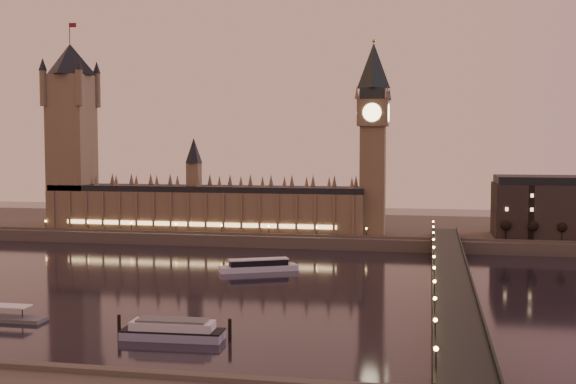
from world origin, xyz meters
name	(u,v)px	position (x,y,z in m)	size (l,w,h in m)	color
ground	(207,285)	(0.00, 0.00, 0.00)	(700.00, 700.00, 0.00)	black
far_embankment	(338,229)	(30.00, 165.00, 3.00)	(560.00, 130.00, 6.00)	#423D35
palace_of_westminster	(204,203)	(-40.12, 120.99, 21.71)	(180.00, 26.62, 52.00)	brown
victoria_tower	(71,125)	(-120.00, 121.00, 65.79)	(31.68, 31.68, 118.00)	brown
big_ben	(373,126)	(53.99, 120.99, 63.95)	(17.68, 17.68, 104.00)	brown
westminster_bridge	(449,280)	(91.61, 0.00, 5.52)	(13.20, 260.00, 15.30)	black
bare_tree_0	(502,225)	(120.09, 109.00, 14.09)	(5.34, 5.34, 10.86)	black
bare_tree_1	(533,225)	(134.89, 109.00, 14.09)	(5.34, 5.34, 10.86)	black
bare_tree_2	(565,226)	(149.69, 109.00, 14.09)	(5.34, 5.34, 10.86)	black
cruise_boat_a	(259,266)	(12.34, 33.58, 2.38)	(33.58, 21.25, 5.40)	silver
moored_barge	(173,330)	(13.96, -76.07, 2.58)	(33.31, 9.40, 6.11)	#8E98B5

